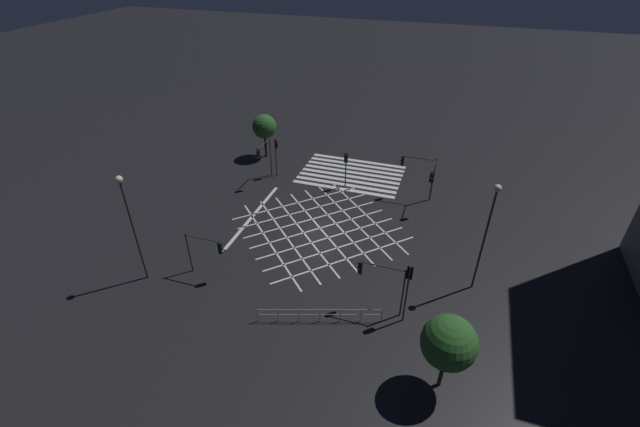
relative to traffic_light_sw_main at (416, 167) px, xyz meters
The scene contains 15 objects.
ground_plane 10.39m from the traffic_light_sw_main, 48.83° to the left, with size 200.00×200.00×0.00m, color black.
road_markings 7.62m from the traffic_light_sw_main, 12.62° to the left, with size 15.14×20.92×0.01m.
traffic_light_sw_main is the anchor object (origin of this frame).
traffic_light_ne_main 19.58m from the traffic_light_sw_main, 52.17° to the left, with size 2.91×0.36×3.38m.
traffic_light_se_cross 14.19m from the traffic_light_sw_main, ahead, with size 0.36×2.84×4.11m.
traffic_light_se_main 13.48m from the traffic_light_sw_main, ahead, with size 0.39×0.36×3.98m.
traffic_light_median_south 6.46m from the traffic_light_sw_main, ahead, with size 0.36×0.39×3.55m.
traffic_light_sw_cross 2.10m from the traffic_light_sw_main, 137.38° to the left, with size 0.36×2.68×4.21m.
traffic_light_nw_main 14.99m from the traffic_light_sw_main, 89.19° to the left, with size 3.02×0.36×3.84m.
traffic_light_nw_cross 15.37m from the traffic_light_sw_main, 96.04° to the left, with size 0.36×0.39×4.41m.
street_lamp_east 12.43m from the traffic_light_sw_main, 117.67° to the left, with size 0.46×0.46×8.12m.
street_lamp_west 23.71m from the traffic_light_sw_main, 46.47° to the left, with size 0.47×0.47×8.18m.
street_tree_near 19.82m from the traffic_light_sw_main, 102.33° to the left, with size 2.87×2.87×4.83m.
street_tree_far 16.80m from the traffic_light_sw_main, 12.31° to the right, with size 2.53×2.53×4.71m.
pedestrian_railing 17.58m from the traffic_light_sw_main, 79.01° to the left, with size 7.38×2.50×1.05m.
Camera 1 is at (-9.16, 27.44, 20.55)m, focal length 24.00 mm.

